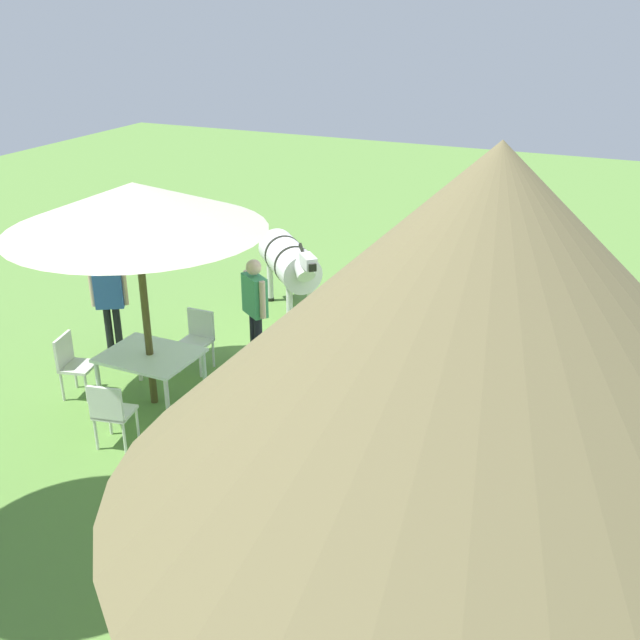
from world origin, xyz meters
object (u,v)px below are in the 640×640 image
at_px(guest_behind_table, 110,297).
at_px(zebra_nearest_camera, 416,356).
at_px(guest_beside_umbrella, 255,303).
at_px(zebra_by_umbrella, 290,262).
at_px(standing_watcher, 567,305).
at_px(patio_chair_east_end, 227,383).
at_px(patio_chair_near_hut, 198,336).
at_px(patio_chair_west_end, 72,361).
at_px(thatched_hut, 474,439).
at_px(shade_umbrella, 135,207).
at_px(patio_dining_table, 150,359).
at_px(patio_chair_near_lawn, 111,411).

bearing_deg(guest_behind_table, zebra_nearest_camera, 148.52).
bearing_deg(guest_beside_umbrella, zebra_by_umbrella, -42.92).
bearing_deg(guest_beside_umbrella, standing_watcher, -121.04).
height_order(patio_chair_east_end, patio_chair_near_hut, same).
xyz_separation_m(patio_chair_west_end, guest_behind_table, (0.34, -1.31, 0.42)).
height_order(guest_beside_umbrella, standing_watcher, guest_beside_umbrella).
height_order(thatched_hut, zebra_by_umbrella, thatched_hut).
relative_size(shade_umbrella, zebra_nearest_camera, 1.51).
bearing_deg(patio_chair_east_end, standing_watcher, -51.87).
bearing_deg(shade_umbrella, patio_chair_west_end, 13.56).
bearing_deg(shade_umbrella, patio_dining_table, -116.57).
xyz_separation_m(patio_dining_table, guest_behind_table, (1.47, -1.04, 0.28)).
bearing_deg(patio_dining_table, guest_beside_umbrella, -116.12).
height_order(patio_dining_table, guest_behind_table, guest_behind_table).
bearing_deg(guest_behind_table, standing_watcher, 169.43).
height_order(patio_chair_near_lawn, patio_chair_east_end, same).
distance_m(shade_umbrella, patio_dining_table, 2.11).
bearing_deg(patio_chair_east_end, patio_dining_table, 90.00).
height_order(shade_umbrella, patio_chair_near_lawn, shade_umbrella).
distance_m(shade_umbrella, standing_watcher, 6.29).
distance_m(patio_dining_table, guest_behind_table, 1.82).
height_order(thatched_hut, patio_chair_near_hut, thatched_hut).
xyz_separation_m(patio_chair_near_hut, guest_behind_table, (1.48, 0.12, 0.42)).
distance_m(guest_behind_table, zebra_by_umbrella, 3.14).
distance_m(patio_chair_east_end, guest_beside_umbrella, 1.63).
distance_m(thatched_hut, zebra_nearest_camera, 4.49).
bearing_deg(patio_chair_near_hut, guest_behind_table, 4.87).
xyz_separation_m(patio_dining_table, zebra_by_umbrella, (-0.35, -3.60, 0.30)).
relative_size(thatched_hut, patio_chair_near_hut, 5.66).
bearing_deg(patio_dining_table, guest_behind_table, -35.30).
distance_m(patio_dining_table, patio_chair_near_hut, 1.17).
distance_m(thatched_hut, shade_umbrella, 5.81).
bearing_deg(zebra_nearest_camera, guest_beside_umbrella, -126.86).
bearing_deg(standing_watcher, patio_dining_table, 92.12).
bearing_deg(zebra_by_umbrella, patio_chair_near_lawn, 46.00).
bearing_deg(patio_chair_near_lawn, shade_umbrella, 90.00).
distance_m(guest_beside_umbrella, zebra_by_umbrella, 2.07).
bearing_deg(guest_behind_table, guest_beside_umbrella, 162.54).
height_order(guest_beside_umbrella, guest_behind_table, guest_beside_umbrella).
bearing_deg(standing_watcher, zebra_by_umbrella, 55.37).
bearing_deg(shade_umbrella, patio_chair_near_hut, -90.33).
relative_size(shade_umbrella, patio_chair_near_lawn, 3.69).
height_order(thatched_hut, guest_behind_table, thatched_hut).
bearing_deg(patio_chair_near_lawn, zebra_by_umbrella, 77.36).
xyz_separation_m(guest_beside_umbrella, standing_watcher, (-4.21, -1.84, -0.02)).
relative_size(zebra_nearest_camera, zebra_by_umbrella, 1.17).
bearing_deg(guest_behind_table, thatched_hut, 117.40).
bearing_deg(patio_chair_west_end, zebra_nearest_camera, 91.81).
bearing_deg(zebra_by_umbrella, guest_behind_table, 12.06).
bearing_deg(zebra_by_umbrella, thatched_hut, 82.69).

